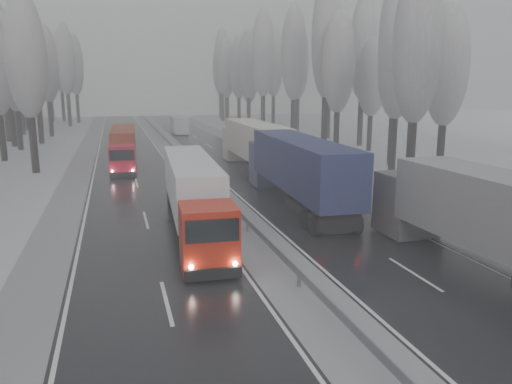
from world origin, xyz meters
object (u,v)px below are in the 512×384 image
truck_blue_box (296,166)px  truck_red_red (124,144)px  box_truck_distant (179,125)px  truck_red_white (193,190)px  truck_grey_tarp (505,221)px  truck_cream_box (253,143)px

truck_blue_box → truck_red_red: size_ratio=1.25×
box_truck_distant → truck_red_red: bearing=-105.5°
truck_blue_box → truck_red_red: truck_blue_box is taller
truck_blue_box → box_truck_distant: bearing=93.6°
truck_red_white → truck_grey_tarp: bearing=-41.8°
truck_cream_box → box_truck_distant: truck_cream_box is taller
truck_grey_tarp → box_truck_distant: bearing=92.7°
truck_cream_box → truck_red_white: (-8.47, -18.08, -0.39)m
truck_blue_box → truck_cream_box: 14.20m
truck_blue_box → truck_red_white: size_ratio=1.18×
truck_blue_box → truck_red_red: 23.39m
truck_grey_tarp → truck_blue_box: bearing=102.0°
truck_cream_box → truck_red_white: bearing=-114.1°
truck_blue_box → truck_red_red: (-10.67, 20.81, -0.53)m
truck_blue_box → truck_cream_box: (0.99, 14.17, -0.01)m
box_truck_distant → truck_red_white: truck_red_white is taller
truck_grey_tarp → truck_red_red: bearing=110.4°
truck_blue_box → box_truck_distant: (-1.08, 52.73, -1.20)m
truck_red_white → truck_red_red: size_ratio=1.06×
truck_grey_tarp → truck_red_red: 38.39m
truck_grey_tarp → truck_cream_box: 29.14m
box_truck_distant → truck_red_red: 33.33m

